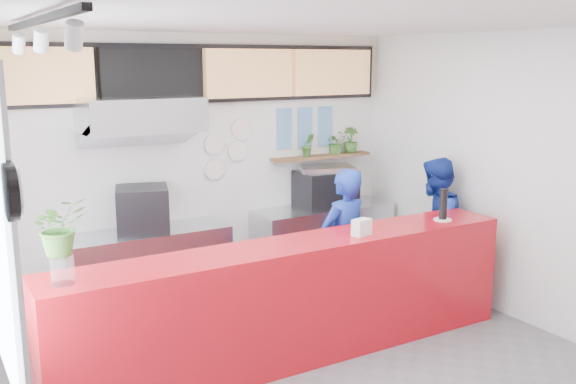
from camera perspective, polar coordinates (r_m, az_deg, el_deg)
name	(u,v)px	position (r m, az deg, el deg)	size (l,w,h in m)	color
floor	(319,375)	(5.83, 2.77, -15.93)	(5.00, 5.00, 0.00)	slate
ceiling	(323,21)	(5.18, 3.10, 14.97)	(5.00, 5.00, 0.00)	silver
wall_back	(201,166)	(7.48, -7.71, 2.31)	(5.00, 5.00, 0.00)	white
wall_right	(525,180)	(6.98, 20.30, 1.03)	(5.00, 5.00, 0.00)	white
service_counter	(295,301)	(5.91, 0.66, -9.67)	(4.50, 0.60, 1.10)	#B30C16
cream_band	(199,69)	(7.37, -7.92, 10.77)	(5.00, 0.02, 0.80)	beige
prep_bench	(147,271)	(7.18, -12.46, -6.88)	(1.80, 0.60, 0.90)	#B2B5BA
panini_oven	(143,209)	(7.00, -12.81, -1.51)	(0.54, 0.54, 0.48)	black
extraction_hood	(141,115)	(6.80, -12.95, 6.72)	(1.20, 0.70, 0.35)	#B2B5BA
hood_lip	(142,134)	(6.82, -12.87, 5.05)	(1.20, 0.70, 0.08)	#B2B5BA
right_bench	(323,241)	(8.15, 3.11, -4.40)	(1.80, 0.60, 0.90)	#B2B5BA
espresso_machine	(326,189)	(8.01, 3.37, 0.29)	(0.70, 0.50, 0.45)	black
espresso_tray	(326,169)	(7.96, 3.39, 2.09)	(0.67, 0.46, 0.06)	#B5B8BD
herb_shelf	(321,157)	(8.14, 2.99, 3.16)	(1.40, 0.18, 0.04)	brown
menu_board_far_left	(36,76)	(6.78, -21.48, 9.59)	(1.10, 0.10, 0.55)	tan
menu_board_mid_left	(152,74)	(7.06, -12.04, 10.19)	(1.10, 0.10, 0.55)	black
menu_board_mid_right	(249,73)	(7.52, -3.50, 10.49)	(1.10, 0.10, 0.55)	tan
menu_board_far_right	(332,72)	(8.11, 3.93, 10.56)	(1.10, 0.10, 0.55)	tan
soffit	(200,74)	(7.35, -7.82, 10.38)	(4.80, 0.04, 0.65)	black
wall_clock_rim	(11,192)	(3.49, -23.43, -0.02)	(0.30, 0.30, 0.05)	black
wall_clock_face	(17,192)	(3.49, -22.95, 0.03)	(0.26, 0.26, 0.02)	white
track_rail	(40,20)	(4.38, -21.20, 14.05)	(0.05, 2.40, 0.04)	black
dec_plate_a	(214,144)	(7.48, -6.62, 4.27)	(0.24, 0.24, 0.03)	silver
dec_plate_b	(237,151)	(7.61, -4.53, 3.69)	(0.24, 0.24, 0.03)	silver
dec_plate_c	(214,169)	(7.52, -6.56, 2.00)	(0.24, 0.24, 0.03)	silver
dec_plate_d	(241,129)	(7.61, -4.22, 5.58)	(0.24, 0.24, 0.03)	silver
photo_frame_a	(284,118)	(7.89, -0.34, 6.56)	(0.20, 0.02, 0.25)	#598CBF
photo_frame_b	(305,117)	(8.04, 1.52, 6.65)	(0.20, 0.02, 0.25)	#598CBF
photo_frame_c	(325,116)	(8.21, 3.31, 6.74)	(0.20, 0.02, 0.25)	#598CBF
photo_frame_d	(284,139)	(7.91, -0.34, 4.75)	(0.20, 0.02, 0.25)	#598CBF
photo_frame_e	(305,137)	(8.07, 1.51, 4.88)	(0.20, 0.02, 0.25)	#598CBF
photo_frame_f	(325,136)	(8.23, 3.28, 5.00)	(0.20, 0.02, 0.25)	#598CBF
staff_center	(343,246)	(6.66, 4.95, -4.84)	(0.60, 0.39, 1.63)	navy
staff_right	(434,229)	(7.51, 12.84, -3.19)	(0.79, 0.62, 1.63)	navy
herb_b	(308,145)	(8.01, 1.80, 4.23)	(0.16, 0.13, 0.29)	#356724
herb_c	(336,142)	(8.25, 4.30, 4.42)	(0.27, 0.23, 0.29)	#356724
herb_d	(351,140)	(8.38, 5.60, 4.63)	(0.19, 0.17, 0.33)	#356724
glass_vase	(62,270)	(4.97, -19.42, -6.55)	(0.17, 0.17, 0.21)	white
basil_vase	(59,227)	(4.88, -19.68, -2.91)	(0.38, 0.33, 0.42)	#356724
napkin_holder	(362,227)	(5.99, 6.56, -3.14)	(0.18, 0.11, 0.15)	white
white_plate	(443,220)	(6.72, 13.57, -2.40)	(0.18, 0.18, 0.01)	white
pepper_mill	(443,204)	(6.68, 13.64, -1.04)	(0.08, 0.08, 0.31)	black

